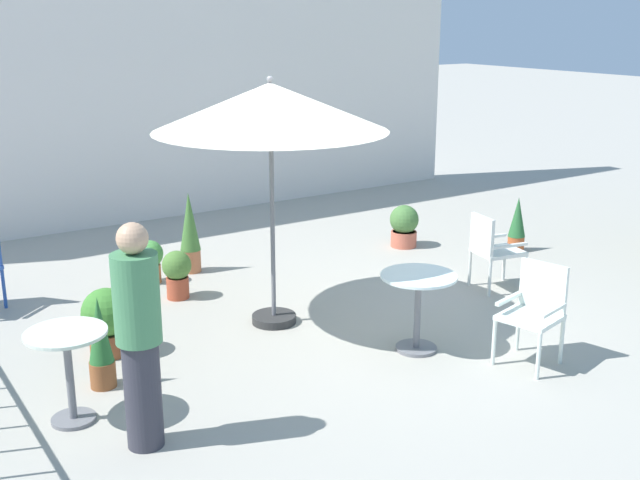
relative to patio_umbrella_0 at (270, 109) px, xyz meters
The scene contains 15 objects.
ground_plane 2.23m from the patio_umbrella_0, 28.49° to the right, with size 60.00×60.00×0.00m, color #A8A397.
villa_facade 4.72m from the patio_umbrella_0, 82.54° to the left, with size 10.87×0.30×5.12m, color white.
patio_umbrella_0 is the anchor object (origin of this frame).
cafe_table_0 2.20m from the patio_umbrella_0, 59.48° to the right, with size 0.69×0.69×0.72m.
cafe_table_1 2.91m from the patio_umbrella_0, 158.78° to the right, with size 0.60×0.60×0.73m.
patio_chair_0 2.97m from the patio_umbrella_0, 54.51° to the right, with size 0.55×0.56×0.89m.
patio_chair_2 3.03m from the patio_umbrella_0, 10.49° to the right, with size 0.57×0.51×0.85m.
potted_plant_0 2.65m from the patio_umbrella_0, 107.47° to the left, with size 0.31×0.31×0.50m.
potted_plant_2 2.59m from the patio_umbrella_0, 166.78° to the right, with size 0.21×0.21×0.78m.
potted_plant_3 2.41m from the patio_umbrella_0, behind, with size 0.44×0.44×0.62m.
potted_plant_4 3.58m from the patio_umbrella_0, 26.30° to the left, with size 0.38×0.38×0.56m.
potted_plant_5 2.52m from the patio_umbrella_0, 90.58° to the left, with size 0.24×0.24×0.96m.
potted_plant_6 2.23m from the patio_umbrella_0, 113.75° to the left, with size 0.32×0.32×0.53m.
potted_plant_7 4.25m from the patio_umbrella_0, ahead, with size 0.22×0.22×0.71m.
standing_person 2.75m from the patio_umbrella_0, 141.97° to the right, with size 0.43×0.43×1.64m.
Camera 1 is at (-4.23, -6.02, 2.96)m, focal length 44.19 mm.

